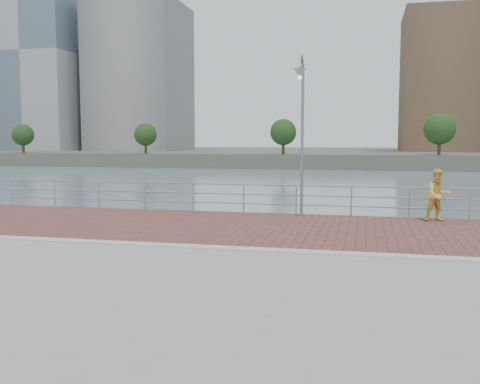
# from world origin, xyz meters

# --- Properties ---
(water) EXTENTS (400.00, 400.00, 0.00)m
(water) POSITION_xyz_m (0.00, 0.00, -2.00)
(water) COLOR slate
(water) RESTS_ON ground
(seawall) EXTENTS (40.00, 24.00, 2.00)m
(seawall) POSITION_xyz_m (0.00, -5.00, -1.00)
(seawall) COLOR gray
(seawall) RESTS_ON ground
(brick_lane) EXTENTS (40.00, 6.80, 0.02)m
(brick_lane) POSITION_xyz_m (0.00, 3.60, 0.01)
(brick_lane) COLOR brown
(brick_lane) RESTS_ON seawall
(curb) EXTENTS (40.00, 0.40, 0.06)m
(curb) POSITION_xyz_m (0.00, 0.00, 0.03)
(curb) COLOR #B7B5AD
(curb) RESTS_ON seawall
(far_shore) EXTENTS (320.00, 95.00, 2.50)m
(far_shore) POSITION_xyz_m (0.00, 122.50, -0.75)
(far_shore) COLOR #4C5142
(far_shore) RESTS_ON ground
(guardrail) EXTENTS (39.06, 0.06, 1.13)m
(guardrail) POSITION_xyz_m (0.00, 7.00, 0.69)
(guardrail) COLOR #8C9EA8
(guardrail) RESTS_ON brick_lane
(street_lamp) EXTENTS (0.40, 1.18, 5.55)m
(street_lamp) POSITION_xyz_m (1.28, 6.09, 3.95)
(street_lamp) COLOR gray
(street_lamp) RESTS_ON brick_lane
(bystander) EXTENTS (1.05, 0.92, 1.81)m
(bystander) POSITION_xyz_m (6.02, 6.22, 0.92)
(bystander) COLOR yellow
(bystander) RESTS_ON brick_lane
(shoreline_trees) EXTENTS (144.14, 4.98, 6.64)m
(shoreline_trees) POSITION_xyz_m (8.99, 77.00, 4.18)
(shoreline_trees) COLOR #473323
(shoreline_trees) RESTS_ON far_shore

